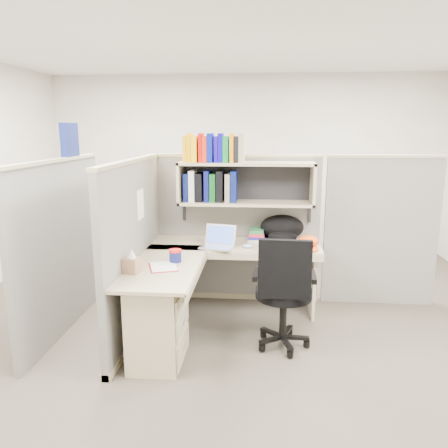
# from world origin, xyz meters

# --- Properties ---
(ground) EXTENTS (6.00, 6.00, 0.00)m
(ground) POSITION_xyz_m (0.00, 0.00, 0.00)
(ground) COLOR #363229
(ground) RESTS_ON ground
(room_shell) EXTENTS (6.00, 6.00, 6.00)m
(room_shell) POSITION_xyz_m (0.00, 0.00, 1.62)
(room_shell) COLOR #B9B2A7
(room_shell) RESTS_ON ground
(cubicle) EXTENTS (3.79, 1.84, 1.95)m
(cubicle) POSITION_xyz_m (-0.37, 0.45, 0.91)
(cubicle) COLOR #5B5B57
(cubicle) RESTS_ON ground
(desk) EXTENTS (1.74, 1.75, 0.73)m
(desk) POSITION_xyz_m (-0.41, -0.29, 0.44)
(desk) COLOR tan
(desk) RESTS_ON ground
(laptop) EXTENTS (0.39, 0.39, 0.23)m
(laptop) POSITION_xyz_m (-0.17, 0.37, 0.84)
(laptop) COLOR silver
(laptop) RESTS_ON desk
(backpack) EXTENTS (0.52, 0.43, 0.27)m
(backpack) POSITION_xyz_m (0.49, 0.71, 0.87)
(backpack) COLOR black
(backpack) RESTS_ON desk
(orange_cap) EXTENTS (0.26, 0.28, 0.11)m
(orange_cap) POSITION_xyz_m (0.74, 0.50, 0.79)
(orange_cap) COLOR #DD4713
(orange_cap) RESTS_ON desk
(snack_canister) EXTENTS (0.11, 0.11, 0.11)m
(snack_canister) POSITION_xyz_m (-0.49, -0.11, 0.79)
(snack_canister) COLOR navy
(snack_canister) RESTS_ON desk
(tissue_box) EXTENTS (0.15, 0.15, 0.20)m
(tissue_box) POSITION_xyz_m (-0.79, -0.44, 0.83)
(tissue_box) COLOR #9F755A
(tissue_box) RESTS_ON desk
(mouse) EXTENTS (0.11, 0.08, 0.04)m
(mouse) POSITION_xyz_m (0.14, 0.41, 0.75)
(mouse) COLOR #9ABEDA
(mouse) RESTS_ON desk
(paper_cup) EXTENTS (0.07, 0.07, 0.09)m
(paper_cup) POSITION_xyz_m (-0.04, 0.77, 0.78)
(paper_cup) COLOR white
(paper_cup) RESTS_ON desk
(book_stack) EXTENTS (0.19, 0.25, 0.12)m
(book_stack) POSITION_xyz_m (0.22, 0.73, 0.79)
(book_stack) COLOR gray
(book_stack) RESTS_ON desk
(loose_paper) EXTENTS (0.29, 0.34, 0.00)m
(loose_paper) POSITION_xyz_m (-0.57, -0.26, 0.73)
(loose_paper) COLOR white
(loose_paper) RESTS_ON desk
(task_chair) EXTENTS (0.55, 0.51, 1.03)m
(task_chair) POSITION_xyz_m (0.47, -0.25, 0.37)
(task_chair) COLOR black
(task_chair) RESTS_ON ground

